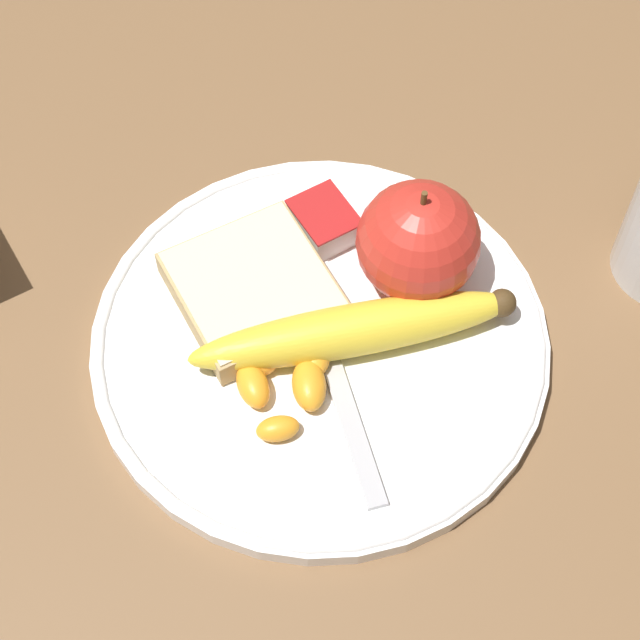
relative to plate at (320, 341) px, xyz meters
The scene contains 14 objects.
ground_plane 0.01m from the plate, ahead, with size 3.00×3.00×0.00m, color brown.
plate is the anchor object (origin of this frame).
apple 0.09m from the plate, 84.22° to the right, with size 0.08×0.08×0.08m.
banana 0.03m from the plate, 132.23° to the right, with size 0.09×0.20×0.03m.
bread_slice 0.05m from the plate, 25.04° to the left, with size 0.10×0.09×0.02m.
fork 0.01m from the plate, behind, with size 0.18×0.07×0.00m.
jam_packet 0.08m from the plate, 32.97° to the right, with size 0.04×0.03×0.02m.
orange_segment_0 0.02m from the plate, 135.77° to the left, with size 0.04×0.03×0.02m.
orange_segment_1 0.06m from the plate, 103.04° to the left, with size 0.03×0.02×0.02m.
orange_segment_2 0.07m from the plate, 128.65° to the left, with size 0.02×0.03×0.01m.
orange_segment_3 0.03m from the plate, 64.66° to the left, with size 0.03×0.03×0.02m.
orange_segment_4 0.04m from the plate, 139.45° to the left, with size 0.04×0.03×0.02m.
orange_segment_5 0.05m from the plate, 94.74° to the left, with size 0.03×0.03×0.02m.
orange_segment_6 0.05m from the plate, 53.48° to the left, with size 0.03×0.02×0.02m.
Camera 1 is at (-0.29, 0.17, 0.57)m, focal length 60.00 mm.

